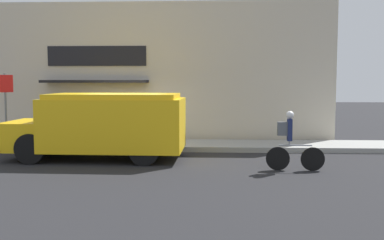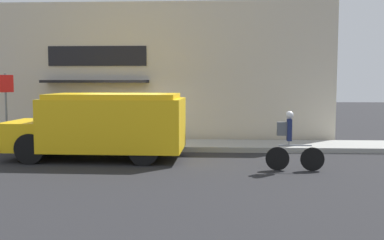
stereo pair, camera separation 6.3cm
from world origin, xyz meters
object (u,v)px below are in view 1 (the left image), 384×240
(cyclist, at_px, (291,141))
(trash_bin, at_px, (153,129))
(school_bus, at_px, (104,125))
(stop_sign_post, at_px, (5,97))

(cyclist, relative_size, trash_bin, 1.73)
(school_bus, relative_size, cyclist, 3.38)
(school_bus, distance_m, cyclist, 5.57)
(stop_sign_post, xyz_separation_m, trash_bin, (5.06, 0.68, -1.18))
(cyclist, height_order, stop_sign_post, stop_sign_post)
(stop_sign_post, bearing_deg, school_bus, -25.55)
(school_bus, height_order, trash_bin, school_bus)
(cyclist, distance_m, trash_bin, 5.81)
(cyclist, bearing_deg, trash_bin, 138.22)
(stop_sign_post, bearing_deg, cyclist, -19.78)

